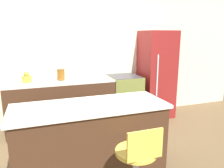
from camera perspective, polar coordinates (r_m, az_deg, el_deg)
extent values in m
plane|color=brown|center=(4.10, -8.02, -12.46)|extent=(14.00, 14.00, 0.00)
cube|color=beige|center=(4.42, -10.38, 6.87)|extent=(8.00, 0.06, 2.60)
cube|color=#422819|center=(4.22, -12.99, -5.44)|extent=(1.91, 0.65, 0.89)
cube|color=silver|center=(4.10, -13.31, 0.69)|extent=(1.91, 0.65, 0.03)
cube|color=#9EA3A8|center=(4.07, -17.99, 0.60)|extent=(0.44, 0.36, 0.01)
cube|color=#422819|center=(2.83, -5.47, -14.67)|extent=(1.79, 0.67, 0.88)
cube|color=silver|center=(2.65, -5.68, -5.80)|extent=(1.86, 0.71, 0.04)
cube|color=olive|center=(4.51, 3.19, -3.70)|extent=(0.60, 0.65, 0.92)
cube|color=black|center=(4.27, 4.88, -6.66)|extent=(0.42, 0.01, 0.32)
cube|color=#333338|center=(4.40, 3.26, 2.10)|extent=(0.57, 0.62, 0.01)
cube|color=maroon|center=(4.74, 11.49, 2.46)|extent=(0.64, 0.63, 1.82)
cube|color=silver|center=(4.37, 11.72, 2.18)|extent=(0.02, 0.02, 0.82)
cylinder|color=gold|center=(2.27, 6.31, -17.16)|extent=(0.41, 0.41, 0.04)
cube|color=gold|center=(2.05, 8.63, -15.49)|extent=(0.35, 0.02, 0.28)
cylinder|color=#B29333|center=(4.09, -21.38, 1.25)|extent=(0.17, 0.17, 0.11)
sphere|color=#B29333|center=(4.07, -21.48, 2.44)|extent=(0.09, 0.09, 0.09)
cylinder|color=white|center=(4.17, -7.51, 2.11)|extent=(0.30, 0.30, 0.09)
cylinder|color=brown|center=(4.10, -13.19, 2.34)|extent=(0.14, 0.14, 0.18)
cylinder|color=brown|center=(4.08, -13.26, 3.72)|extent=(0.15, 0.15, 0.02)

